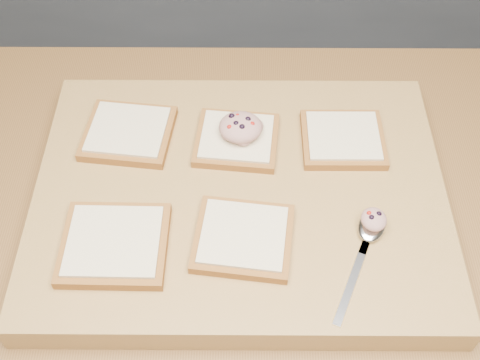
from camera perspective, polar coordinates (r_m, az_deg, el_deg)
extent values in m
cube|color=brown|center=(0.86, 11.03, -6.78)|extent=(2.00, 0.80, 0.06)
cube|color=tan|center=(0.83, 0.00, -1.64)|extent=(0.56, 0.42, 0.04)
cube|color=olive|center=(0.88, -10.52, 4.37)|extent=(0.13, 0.13, 0.01)
cube|color=#FFF1C2|center=(0.87, -10.61, 4.75)|extent=(0.12, 0.11, 0.00)
cube|color=olive|center=(0.86, -0.32, 3.81)|extent=(0.12, 0.12, 0.01)
cube|color=#FFF1C2|center=(0.85, -0.32, 4.17)|extent=(0.11, 0.10, 0.00)
cube|color=olive|center=(0.87, 9.73, 3.81)|extent=(0.12, 0.11, 0.01)
cube|color=#FFF1C2|center=(0.87, 9.80, 4.18)|extent=(0.10, 0.09, 0.00)
cube|color=olive|center=(0.77, -11.80, -6.02)|extent=(0.13, 0.12, 0.01)
cube|color=#FFF1C2|center=(0.76, -11.91, -5.65)|extent=(0.11, 0.10, 0.00)
cube|color=olive|center=(0.76, 0.31, -5.55)|extent=(0.13, 0.12, 0.01)
cube|color=#FFF1C2|center=(0.75, 0.31, -5.20)|extent=(0.12, 0.11, 0.00)
ellipsoid|color=tan|center=(0.84, 0.05, 5.04)|extent=(0.06, 0.06, 0.03)
sphere|color=black|center=(0.84, 0.75, 5.74)|extent=(0.01, 0.01, 0.01)
sphere|color=black|center=(0.84, -0.78, 6.04)|extent=(0.01, 0.01, 0.01)
sphere|color=black|center=(0.83, 0.19, 5.03)|extent=(0.01, 0.01, 0.01)
sphere|color=black|center=(0.83, -0.37, 5.34)|extent=(0.01, 0.01, 0.01)
sphere|color=#A5140C|center=(0.83, 1.17, 5.33)|extent=(0.01, 0.01, 0.01)
sphere|color=#A5140C|center=(0.84, -0.22, 6.09)|extent=(0.01, 0.01, 0.01)
sphere|color=#A5140C|center=(0.83, -1.01, 5.04)|extent=(0.01, 0.01, 0.01)
ellipsoid|color=silver|center=(0.79, 12.39, -4.28)|extent=(0.05, 0.06, 0.01)
cube|color=silver|center=(0.78, 11.82, -5.92)|extent=(0.02, 0.03, 0.00)
cube|color=silver|center=(0.75, 10.63, -9.27)|extent=(0.06, 0.12, 0.00)
ellipsoid|color=tan|center=(0.77, 12.57, -3.67)|extent=(0.03, 0.04, 0.02)
sphere|color=black|center=(0.77, 13.02, -3.17)|extent=(0.01, 0.01, 0.01)
sphere|color=black|center=(0.77, 12.36, -3.51)|extent=(0.01, 0.01, 0.01)
sphere|color=#A5140C|center=(0.77, 12.14, -3.11)|extent=(0.01, 0.01, 0.01)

